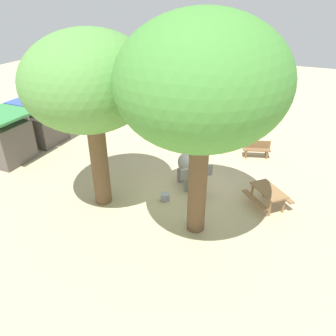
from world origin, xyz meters
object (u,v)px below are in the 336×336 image
Objects in this scene: wooden_bench at (256,149)px; person_handler at (195,145)px; picnic_table_near at (268,193)px; elephant at (190,169)px; market_stall_green at (6,140)px; market_stall_blue at (43,123)px; shade_tree_main at (90,83)px; shade_tree_secondary at (203,83)px; feed_bucket at (165,197)px.

person_handler is at bearing 14.82° from wooden_bench.
picnic_table_near is at bearing 45.95° from person_handler.
market_stall_green is (-1.23, 9.29, 0.21)m from elephant.
market_stall_blue is (2.60, 0.00, 0.00)m from market_stall_green.
market_stall_blue is at bearing -4.10° from wooden_bench.
market_stall_blue is (3.76, 6.37, -3.75)m from shade_tree_main.
elephant is at bearing 24.31° from shade_tree_secondary.
elephant reaches higher than wooden_bench.
shade_tree_secondary is 11.90m from market_stall_blue.
shade_tree_secondary reaches higher than feed_bucket.
market_stall_green is (1.16, 6.37, -3.75)m from shade_tree_main.
market_stall_blue is at bearing 59.44° from shade_tree_main.
market_stall_green is (-3.65, 8.67, 0.19)m from person_handler.
elephant is 9.40m from market_stall_blue.
feed_bucket is (-3.77, -0.02, -0.79)m from person_handler.
market_stall_green is at bearing 7.39° from wooden_bench.
person_handler reaches higher than picnic_table_near.
elephant is 5.20m from shade_tree_secondary.
shade_tree_secondary reaches higher than picnic_table_near.
shade_tree_secondary is (-4.95, -1.77, 4.38)m from person_handler.
picnic_table_near is at bearing 87.50° from wooden_bench.
person_handler is at bearing -166.41° from picnic_table_near.
person_handler is 0.24× the size of shade_tree_main.
elephant is 1.67m from feed_bucket.
elephant reaches higher than feed_bucket.
shade_tree_secondary is 20.41× the size of feed_bucket.
wooden_bench is (1.79, -2.77, -0.48)m from person_handler.
shade_tree_main is at bearing -94.21° from elephant.
wooden_bench is at bearing 109.60° from elephant.
market_stall_green reaches higher than picnic_table_near.
shade_tree_secondary reaches higher than market_stall_green.
elephant is at bearing -98.39° from market_stall_blue.
market_stall_green is (1.30, 10.44, -4.19)m from shade_tree_secondary.
person_handler is 0.64× the size of market_stall_blue.
person_handler is at bearing 19.67° from shade_tree_secondary.
market_stall_blue is 7.00× the size of feed_bucket.
market_stall_green reaches higher than feed_bucket.
market_stall_green is at bearing 79.68° from shade_tree_main.
picnic_table_near is 12.69m from market_stall_green.
shade_tree_main is 2.65× the size of market_stall_blue.
market_stall_blue is at bearing 72.61° from feed_bucket.
picnic_table_near is at bearing -96.50° from market_stall_blue.
market_stall_blue reaches higher than person_handler.
market_stall_green is 8.75m from feed_bucket.
wooden_bench is at bearing -26.27° from feed_bucket.
picnic_table_near is 4.16m from feed_bucket.
market_stall_blue reaches higher than picnic_table_near.
feed_bucket is (-2.72, -8.69, -0.98)m from market_stall_blue.
market_stall_green is at bearing 89.20° from feed_bucket.
market_stall_blue is 9.16m from feed_bucket.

